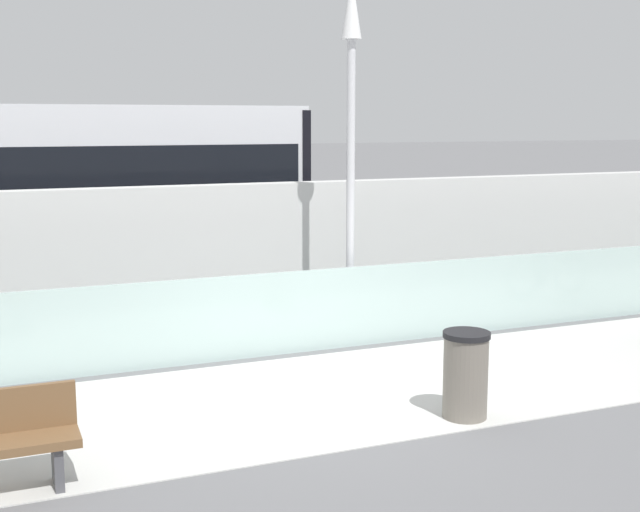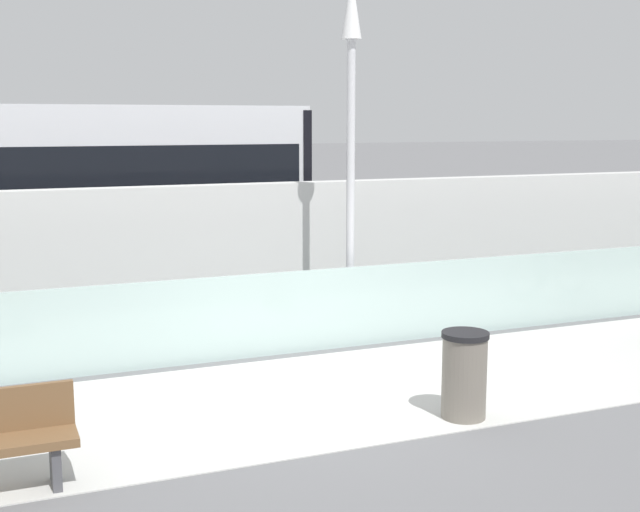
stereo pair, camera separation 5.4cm
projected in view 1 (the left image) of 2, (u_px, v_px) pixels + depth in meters
ground_plane at (333, 395)px, 9.76m from camera, size 200.00×200.00×0.00m
bike_path_deck at (333, 394)px, 9.76m from camera, size 32.00×3.20×0.01m
glass_parapet at (279, 314)px, 11.36m from camera, size 32.00×0.05×1.15m
concrete_barrier_wall at (240, 255)px, 12.91m from camera, size 32.00×0.36×2.23m
tram_rail_near at (202, 295)px, 15.35m from camera, size 32.00×0.08×0.01m
tram_rail_far at (184, 281)px, 16.66m from camera, size 32.00×0.08×0.01m
lamp_post_antenna at (351, 113)px, 11.64m from camera, size 0.28×0.28×5.20m
trash_bin at (465, 375)px, 8.93m from camera, size 0.51×0.51×0.96m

